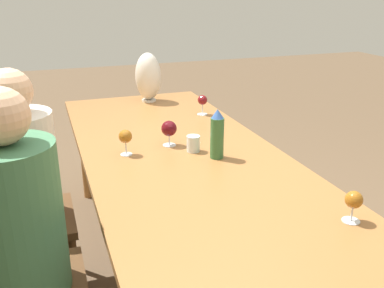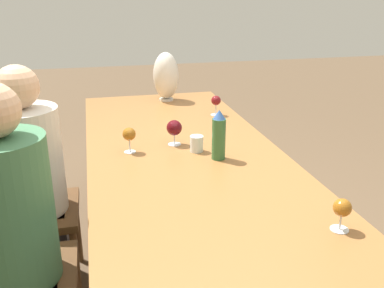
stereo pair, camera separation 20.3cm
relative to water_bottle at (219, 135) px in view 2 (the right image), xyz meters
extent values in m
plane|color=brown|center=(0.10, 0.14, -0.88)|extent=(14.00, 14.00, 0.00)
cube|color=#936033|center=(0.10, 0.14, -0.14)|extent=(2.59, 0.99, 0.04)
cylinder|color=#936033|center=(1.30, -0.25, -0.52)|extent=(0.07, 0.07, 0.71)
cylinder|color=#936033|center=(1.30, 0.54, -0.52)|extent=(0.07, 0.07, 0.71)
cylinder|color=#336638|center=(0.00, 0.00, -0.02)|extent=(0.07, 0.07, 0.21)
cone|color=#33599E|center=(0.00, 0.00, 0.11)|extent=(0.06, 0.06, 0.05)
cylinder|color=silver|center=(0.12, 0.08, -0.08)|extent=(0.07, 0.07, 0.08)
cylinder|color=silver|center=(1.20, 0.05, -0.11)|extent=(0.10, 0.10, 0.01)
ellipsoid|color=silver|center=(1.20, 0.05, 0.06)|extent=(0.19, 0.19, 0.34)
cylinder|color=silver|center=(0.74, -0.20, -0.12)|extent=(0.07, 0.07, 0.00)
cylinder|color=silver|center=(0.74, -0.20, -0.08)|extent=(0.01, 0.01, 0.07)
sphere|color=maroon|center=(0.74, -0.20, -0.02)|extent=(0.06, 0.06, 0.06)
cylinder|color=silver|center=(0.19, 0.42, -0.12)|extent=(0.06, 0.06, 0.00)
cylinder|color=silver|center=(0.19, 0.42, -0.09)|extent=(0.01, 0.01, 0.07)
sphere|color=#995B19|center=(0.19, 0.42, -0.02)|extent=(0.07, 0.07, 0.07)
cylinder|color=silver|center=(-0.73, -0.22, -0.12)|extent=(0.07, 0.07, 0.00)
cylinder|color=silver|center=(-0.73, -0.22, -0.09)|extent=(0.01, 0.01, 0.06)
sphere|color=#995B19|center=(-0.73, -0.22, -0.03)|extent=(0.06, 0.06, 0.06)
cylinder|color=silver|center=(0.25, 0.17, -0.12)|extent=(0.07, 0.07, 0.00)
cylinder|color=silver|center=(0.25, 0.17, -0.09)|extent=(0.01, 0.01, 0.06)
sphere|color=#510C14|center=(0.25, 0.17, -0.03)|extent=(0.08, 0.08, 0.08)
cube|color=brown|center=(-0.35, 0.92, -0.42)|extent=(0.44, 0.44, 0.04)
cube|color=brown|center=(0.20, 0.92, -0.42)|extent=(0.44, 0.44, 0.04)
cylinder|color=brown|center=(0.01, 0.73, -0.66)|extent=(0.04, 0.04, 0.44)
cylinder|color=brown|center=(0.39, 0.73, -0.66)|extent=(0.04, 0.04, 0.44)
cylinder|color=brown|center=(0.39, 1.11, -0.66)|extent=(0.04, 0.04, 0.44)
cylinder|color=#3D704C|center=(-0.35, 0.92, -0.11)|extent=(0.33, 0.33, 0.59)
cube|color=#2D2D38|center=(0.20, 0.86, -0.64)|extent=(0.26, 0.19, 0.48)
cylinder|color=beige|center=(0.20, 0.92, -0.13)|extent=(0.34, 0.34, 0.54)
sphere|color=#D6A884|center=(0.20, 0.92, 0.24)|extent=(0.21, 0.21, 0.21)
camera|label=1|loc=(-1.82, 0.78, 0.68)|focal=40.00mm
camera|label=2|loc=(-1.88, 0.58, 0.68)|focal=40.00mm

